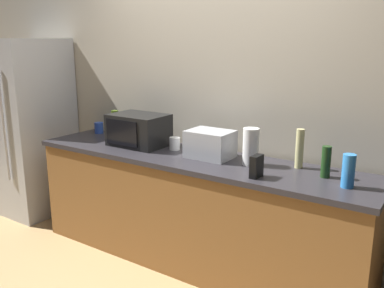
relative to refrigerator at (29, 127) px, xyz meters
name	(u,v)px	position (x,y,z in m)	size (l,w,h in m)	color
ground_plane	(163,283)	(2.05, -0.40, -0.90)	(8.00, 8.00, 0.00)	tan
back_wall	(219,94)	(2.05, 0.41, 0.45)	(6.40, 0.10, 2.70)	#B2A893
counter_run	(192,210)	(2.05, 0.00, -0.45)	(2.84, 0.64, 0.90)	brown
refrigerator	(29,127)	(0.00, 0.00, 0.00)	(0.72, 0.73, 1.80)	#B7BABF
microwave	(139,130)	(1.47, 0.05, 0.13)	(0.48, 0.35, 0.27)	black
toaster_oven	(210,144)	(2.18, 0.06, 0.10)	(0.34, 0.26, 0.21)	#B7BABF
paper_towel_roll	(251,147)	(2.53, 0.05, 0.13)	(0.12, 0.12, 0.27)	white
cordless_phone	(257,166)	(2.69, -0.19, 0.07)	(0.05, 0.11, 0.15)	black
bottle_wine	(326,162)	(3.06, 0.06, 0.11)	(0.06, 0.06, 0.21)	#1E3F19
bottle_olive_oil	(115,123)	(1.05, 0.20, 0.12)	(0.07, 0.07, 0.25)	#4C6B19
bottle_vinegar	(300,149)	(2.85, 0.17, 0.14)	(0.06, 0.06, 0.28)	beige
bottle_spray_cleaner	(348,171)	(3.23, -0.06, 0.10)	(0.08, 0.08, 0.21)	#338CE5
mug_white	(175,143)	(1.81, 0.09, 0.05)	(0.09, 0.09, 0.11)	white
mug_blue	(99,128)	(0.82, 0.20, 0.05)	(0.08, 0.08, 0.11)	#2D4CB2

